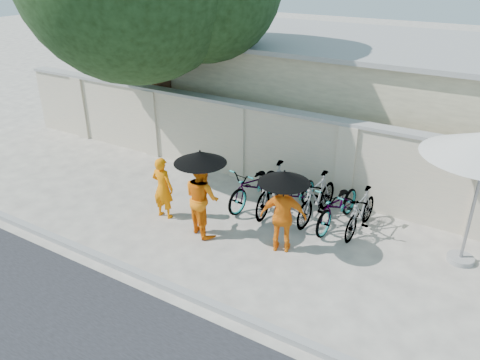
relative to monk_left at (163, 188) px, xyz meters
The scene contains 15 objects.
ground 1.56m from the monk_left, 14.43° to the right, with size 80.00×80.00×0.00m, color beige.
kerb 2.53m from the monk_left, 56.89° to the right, with size 40.00×0.16×0.12m, color gray.
compound_wall 3.70m from the monk_left, 50.78° to the left, with size 20.00×0.30×2.00m, color beige.
building_behind 7.49m from the monk_left, 63.41° to the left, with size 14.00×6.00×3.20m, color beige.
monk_left is the anchor object (origin of this frame).
monk_center 1.18m from the monk_left, ahead, with size 0.83×0.65×1.71m, color orange.
parasol_center 1.65m from the monk_left, ahead, with size 1.09×1.09×0.99m.
monk_right 2.97m from the monk_left, ahead, with size 0.93×0.39×1.59m, color orange.
parasol_right 3.14m from the monk_left, ahead, with size 1.02×1.02×0.92m.
bike_0 2.20m from the monk_left, 46.57° to the left, with size 0.67×1.94×1.02m, color gray.
bike_1 2.58m from the monk_left, 38.10° to the left, with size 0.54×1.91×1.15m, color gray.
bike_2 3.09m from the monk_left, 34.35° to the left, with size 0.62×1.78×0.93m, color gray.
bike_3 3.52m from the monk_left, 29.38° to the left, with size 0.51×1.81×1.09m, color gray.
bike_4 3.97m from the monk_left, 25.53° to the left, with size 0.66×1.89×0.99m, color gray.
bike_5 4.44m from the monk_left, 22.44° to the left, with size 0.47×1.65×0.99m, color gray.
Camera 1 is at (5.09, -6.87, 5.53)m, focal length 35.00 mm.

